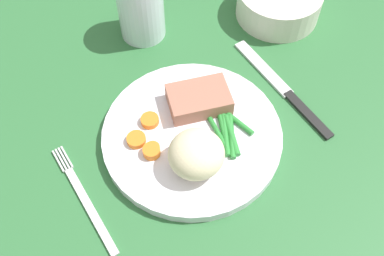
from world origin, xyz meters
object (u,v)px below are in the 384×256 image
water_glass (141,12)px  salad_bowl (279,1)px  meat_portion (197,97)px  fork (85,199)px  dinner_plate (192,135)px  knife (284,90)px

water_glass → salad_bowl: size_ratio=0.72×
meat_portion → fork: bearing=-168.2°
water_glass → fork: bearing=-133.7°
fork → water_glass: (20.08, 21.00, 3.91)cm
dinner_plate → salad_bowl: 27.60cm
fork → dinner_plate: bearing=-1.9°
water_glass → meat_portion: bearing=-93.8°
meat_portion → knife: meat_portion is taller
meat_portion → water_glass: size_ratio=0.85×
knife → dinner_plate: bearing=-179.5°
fork → knife: 31.17cm
meat_portion → knife: 13.14cm
dinner_plate → fork: 15.77cm
knife → salad_bowl: 15.96cm
meat_portion → dinner_plate: bearing=-130.6°
fork → water_glass: water_glass is taller
knife → salad_bowl: (9.05, 12.89, 2.53)cm
water_glass → salad_bowl: 21.77cm
dinner_plate → water_glass: (4.33, 20.74, 3.31)cm
dinner_plate → salad_bowl: (24.47, 12.61, 1.93)cm
salad_bowl → knife: bearing=-125.1°
meat_portion → salad_bowl: (21.29, 8.90, -0.09)cm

